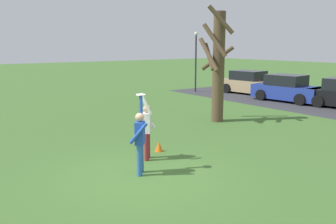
{
  "coord_description": "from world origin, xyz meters",
  "views": [
    {
      "loc": [
        7.59,
        -4.64,
        3.38
      ],
      "look_at": [
        -0.62,
        1.3,
        1.46
      ],
      "focal_mm": 38.26,
      "sensor_mm": 36.0,
      "label": 1
    }
  ],
  "objects_px": {
    "person_catcher": "(140,138)",
    "bare_tree_tall": "(218,64)",
    "person_defender": "(147,127)",
    "lamppost_by_lot": "(196,56)",
    "frisbee_disc": "(141,95)",
    "parked_car_blue": "(287,89)",
    "field_cone_orange": "(159,146)",
    "parked_car_tan": "(249,83)"
  },
  "relations": [
    {
      "from": "person_catcher",
      "to": "bare_tree_tall",
      "type": "distance_m",
      "value": 7.41
    },
    {
      "from": "person_defender",
      "to": "lamppost_by_lot",
      "type": "height_order",
      "value": "lamppost_by_lot"
    },
    {
      "from": "frisbee_disc",
      "to": "parked_car_blue",
      "type": "distance_m",
      "value": 14.63
    },
    {
      "from": "person_catcher",
      "to": "person_defender",
      "type": "relative_size",
      "value": 1.02
    },
    {
      "from": "person_catcher",
      "to": "frisbee_disc",
      "type": "height_order",
      "value": "frisbee_disc"
    },
    {
      "from": "frisbee_disc",
      "to": "lamppost_by_lot",
      "type": "xyz_separation_m",
      "value": [
        -11.85,
        11.91,
        0.49
      ]
    },
    {
      "from": "person_catcher",
      "to": "parked_car_blue",
      "type": "relative_size",
      "value": 0.49
    },
    {
      "from": "lamppost_by_lot",
      "to": "field_cone_orange",
      "type": "bearing_deg",
      "value": -44.68
    },
    {
      "from": "person_defender",
      "to": "parked_car_tan",
      "type": "height_order",
      "value": "person_defender"
    },
    {
      "from": "person_defender",
      "to": "bare_tree_tall",
      "type": "distance_m",
      "value": 6.26
    },
    {
      "from": "parked_car_tan",
      "to": "bare_tree_tall",
      "type": "distance_m",
      "value": 10.0
    },
    {
      "from": "frisbee_disc",
      "to": "person_defender",
      "type": "bearing_deg",
      "value": 138.98
    },
    {
      "from": "person_catcher",
      "to": "parked_car_tan",
      "type": "bearing_deg",
      "value": -16.85
    },
    {
      "from": "bare_tree_tall",
      "to": "field_cone_orange",
      "type": "distance_m",
      "value": 5.72
    },
    {
      "from": "person_defender",
      "to": "bare_tree_tall",
      "type": "xyz_separation_m",
      "value": [
        -2.73,
        5.41,
        1.56
      ]
    },
    {
      "from": "parked_car_tan",
      "to": "lamppost_by_lot",
      "type": "relative_size",
      "value": 1.0
    },
    {
      "from": "parked_car_blue",
      "to": "lamppost_by_lot",
      "type": "height_order",
      "value": "lamppost_by_lot"
    },
    {
      "from": "parked_car_tan",
      "to": "field_cone_orange",
      "type": "xyz_separation_m",
      "value": [
        7.67,
        -12.89,
        -0.57
      ]
    },
    {
      "from": "field_cone_orange",
      "to": "lamppost_by_lot",
      "type": "bearing_deg",
      "value": 135.32
    },
    {
      "from": "parked_car_blue",
      "to": "frisbee_disc",
      "type": "bearing_deg",
      "value": -75.35
    },
    {
      "from": "person_catcher",
      "to": "parked_car_blue",
      "type": "xyz_separation_m",
      "value": [
        -5.43,
        13.73,
        -0.25
      ]
    },
    {
      "from": "parked_car_blue",
      "to": "lamppost_by_lot",
      "type": "distance_m",
      "value": 7.06
    },
    {
      "from": "person_defender",
      "to": "parked_car_blue",
      "type": "distance_m",
      "value": 13.66
    },
    {
      "from": "person_defender",
      "to": "frisbee_disc",
      "type": "relative_size",
      "value": 8.4
    },
    {
      "from": "parked_car_tan",
      "to": "parked_car_blue",
      "type": "bearing_deg",
      "value": -17.66
    },
    {
      "from": "person_catcher",
      "to": "bare_tree_tall",
      "type": "relative_size",
      "value": 0.42
    },
    {
      "from": "lamppost_by_lot",
      "to": "parked_car_tan",
      "type": "bearing_deg",
      "value": 39.07
    },
    {
      "from": "lamppost_by_lot",
      "to": "person_defender",
      "type": "bearing_deg",
      "value": -45.41
    },
    {
      "from": "person_catcher",
      "to": "lamppost_by_lot",
      "type": "height_order",
      "value": "lamppost_by_lot"
    },
    {
      "from": "person_defender",
      "to": "frisbee_disc",
      "type": "xyz_separation_m",
      "value": [
        0.78,
        -0.68,
        1.11
      ]
    },
    {
      "from": "person_catcher",
      "to": "parked_car_blue",
      "type": "height_order",
      "value": "person_catcher"
    },
    {
      "from": "person_catcher",
      "to": "lamppost_by_lot",
      "type": "xyz_separation_m",
      "value": [
        -12.02,
        12.06,
        1.6
      ]
    },
    {
      "from": "parked_car_blue",
      "to": "lamppost_by_lot",
      "type": "bearing_deg",
      "value": -172.29
    },
    {
      "from": "frisbee_disc",
      "to": "bare_tree_tall",
      "type": "bearing_deg",
      "value": 119.95
    },
    {
      "from": "person_catcher",
      "to": "frisbee_disc",
      "type": "bearing_deg",
      "value": 0.0
    },
    {
      "from": "person_catcher",
      "to": "lamppost_by_lot",
      "type": "distance_m",
      "value": 17.11
    },
    {
      "from": "field_cone_orange",
      "to": "person_catcher",
      "type": "bearing_deg",
      "value": -47.98
    },
    {
      "from": "person_catcher",
      "to": "person_defender",
      "type": "bearing_deg",
      "value": -0.0
    },
    {
      "from": "parked_car_blue",
      "to": "lamppost_by_lot",
      "type": "xyz_separation_m",
      "value": [
        -6.6,
        -1.67,
        1.86
      ]
    },
    {
      "from": "frisbee_disc",
      "to": "parked_car_blue",
      "type": "height_order",
      "value": "frisbee_disc"
    },
    {
      "from": "parked_car_blue",
      "to": "parked_car_tan",
      "type": "bearing_deg",
      "value": 162.34
    },
    {
      "from": "parked_car_blue",
      "to": "person_catcher",
      "type": "bearing_deg",
      "value": -74.94
    }
  ]
}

